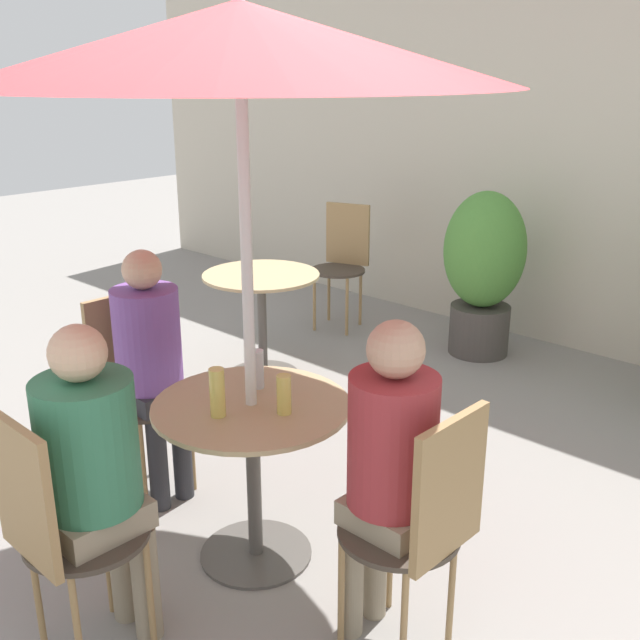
% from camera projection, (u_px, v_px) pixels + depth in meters
% --- Properties ---
extents(ground_plane, '(20.00, 20.00, 0.00)m').
position_uv_depth(ground_plane, '(257.00, 591.00, 2.97)').
color(ground_plane, gray).
extents(cafe_table_near, '(0.79, 0.79, 0.71)m').
position_uv_depth(cafe_table_near, '(253.00, 444.00, 3.02)').
color(cafe_table_near, '#514C47').
rests_on(cafe_table_near, ground_plane).
extents(cafe_table_far, '(0.76, 0.76, 0.71)m').
position_uv_depth(cafe_table_far, '(262.00, 302.00, 4.87)').
color(cafe_table_far, '#514C47').
rests_on(cafe_table_far, ground_plane).
extents(bistro_chair_0, '(0.42, 0.42, 0.96)m').
position_uv_depth(bistro_chair_0, '(134.00, 376.00, 3.56)').
color(bistro_chair_0, '#42382D').
rests_on(bistro_chair_0, ground_plane).
extents(bistro_chair_1, '(0.42, 0.42, 0.96)m').
position_uv_depth(bistro_chair_1, '(56.00, 521.00, 2.42)').
color(bistro_chair_1, '#42382D').
rests_on(bistro_chair_1, ground_plane).
extents(bistro_chair_2, '(0.42, 0.42, 0.96)m').
position_uv_depth(bistro_chair_2, '(424.00, 516.00, 2.45)').
color(bistro_chair_2, '#42382D').
rests_on(bistro_chair_2, ground_plane).
extents(bistro_chair_3, '(0.45, 0.46, 0.96)m').
position_uv_depth(bistro_chair_3, '(343.00, 254.00, 5.86)').
color(bistro_chair_3, '#42382D').
rests_on(bistro_chair_3, ground_plane).
extents(seated_person_0, '(0.31, 0.30, 1.21)m').
position_uv_depth(seated_person_0, '(150.00, 353.00, 3.41)').
color(seated_person_0, '#2D2D33').
rests_on(seated_person_0, ground_plane).
extents(seated_person_1, '(0.33, 0.34, 1.21)m').
position_uv_depth(seated_person_1, '(94.00, 462.00, 2.48)').
color(seated_person_1, gray).
rests_on(seated_person_1, ground_plane).
extents(seated_person_2, '(0.31, 0.30, 1.22)m').
position_uv_depth(seated_person_2, '(389.00, 456.00, 2.50)').
color(seated_person_2, gray).
rests_on(seated_person_2, ground_plane).
extents(beer_glass_0, '(0.06, 0.06, 0.16)m').
position_uv_depth(beer_glass_0, '(284.00, 394.00, 2.85)').
color(beer_glass_0, '#DBC65B').
rests_on(beer_glass_0, cafe_table_near).
extents(beer_glass_1, '(0.06, 0.06, 0.16)m').
position_uv_depth(beer_glass_1, '(257.00, 369.00, 3.09)').
color(beer_glass_1, silver).
rests_on(beer_glass_1, cafe_table_near).
extents(beer_glass_2, '(0.06, 0.06, 0.19)m').
position_uv_depth(beer_glass_2, '(217.00, 393.00, 2.83)').
color(beer_glass_2, '#DBC65B').
rests_on(beer_glass_2, cafe_table_near).
extents(potted_plant_0, '(0.57, 0.57, 1.17)m').
position_uv_depth(potted_plant_0, '(484.00, 266.00, 5.23)').
color(potted_plant_0, '#47423D').
rests_on(potted_plant_0, ground_plane).
extents(umbrella, '(1.93, 1.93, 2.19)m').
position_uv_depth(umbrella, '(240.00, 45.00, 2.53)').
color(umbrella, silver).
rests_on(umbrella, ground_plane).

